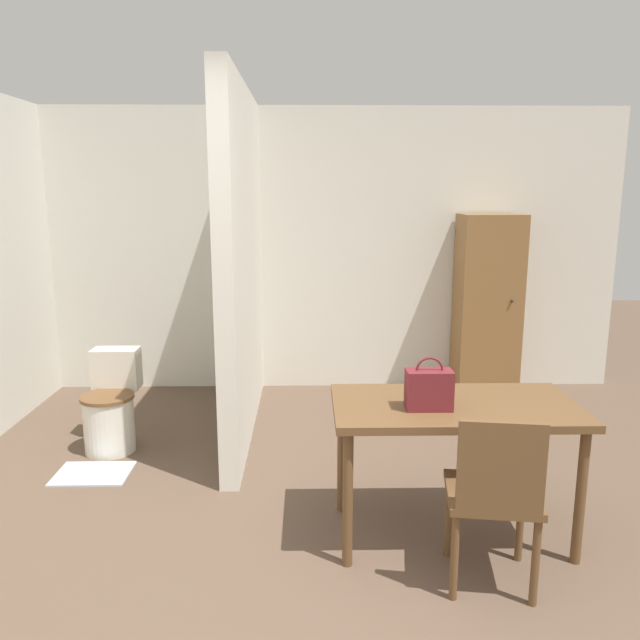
# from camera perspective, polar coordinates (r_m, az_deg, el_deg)

# --- Properties ---
(wall_back) EXTENTS (5.57, 0.12, 2.50)m
(wall_back) POSITION_cam_1_polar(r_m,az_deg,el_deg) (5.66, -1.13, 6.33)
(wall_back) COLOR silver
(wall_back) RESTS_ON ground_plane
(partition_wall) EXTENTS (0.12, 2.08, 2.50)m
(partition_wall) POSITION_cam_1_polar(r_m,az_deg,el_deg) (4.59, -7.16, 4.97)
(partition_wall) COLOR silver
(partition_wall) RESTS_ON ground_plane
(dining_table) EXTENTS (1.24, 0.66, 0.73)m
(dining_table) POSITION_cam_1_polar(r_m,az_deg,el_deg) (3.29, 12.17, -8.81)
(dining_table) COLOR brown
(dining_table) RESTS_ON ground_plane
(wooden_chair) EXTENTS (0.46, 0.46, 0.85)m
(wooden_chair) POSITION_cam_1_polar(r_m,az_deg,el_deg) (2.98, 15.64, -14.99)
(wooden_chair) COLOR brown
(wooden_chair) RESTS_ON ground_plane
(toilet) EXTENTS (0.36, 0.51, 0.68)m
(toilet) POSITION_cam_1_polar(r_m,az_deg,el_deg) (4.64, -18.57, -7.65)
(toilet) COLOR silver
(toilet) RESTS_ON ground_plane
(handbag) EXTENTS (0.23, 0.12, 0.26)m
(handbag) POSITION_cam_1_polar(r_m,az_deg,el_deg) (3.12, 9.91, -6.22)
(handbag) COLOR maroon
(handbag) RESTS_ON dining_table
(wooden_cabinet) EXTENTS (0.53, 0.44, 1.59)m
(wooden_cabinet) POSITION_cam_1_polar(r_m,az_deg,el_deg) (5.66, 15.02, 1.27)
(wooden_cabinet) COLOR brown
(wooden_cabinet) RESTS_ON ground_plane
(bath_mat) EXTENTS (0.47, 0.34, 0.01)m
(bath_mat) POSITION_cam_1_polar(r_m,az_deg,el_deg) (4.36, -20.05, -13.06)
(bath_mat) COLOR #B2BCC6
(bath_mat) RESTS_ON ground_plane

